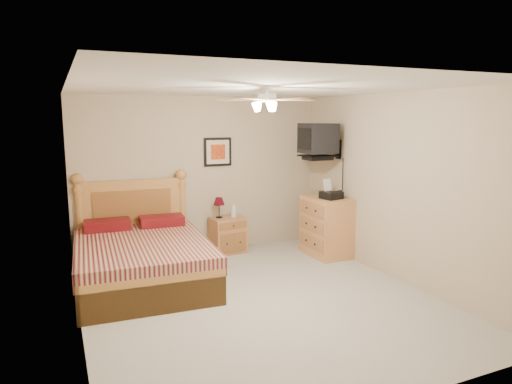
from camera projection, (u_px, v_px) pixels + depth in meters
floor at (259, 300)px, 5.48m from camera, size 4.50×4.50×0.00m
ceiling at (259, 87)px, 5.08m from camera, size 4.00×4.50×0.04m
wall_back at (202, 175)px, 7.31m from camera, size 4.00×0.04×2.50m
wall_front at (389, 248)px, 3.25m from camera, size 4.00×0.04×2.50m
wall_left at (74, 212)px, 4.48m from camera, size 0.04×4.50×2.50m
wall_right at (396, 187)px, 6.08m from camera, size 0.04×4.50×2.50m
bed at (142, 233)px, 5.91m from camera, size 1.74×2.22×1.38m
nightstand at (228, 235)px, 7.38m from camera, size 0.56×0.44×0.57m
table_lamp at (219, 208)px, 7.31m from camera, size 0.23×0.23×0.33m
lotion_bottle at (234, 210)px, 7.32m from camera, size 0.11×0.11×0.25m
framed_picture at (218, 152)px, 7.34m from camera, size 0.46×0.04×0.46m
dresser at (327, 226)px, 7.21m from camera, size 0.55×0.79×0.93m
fax_machine at (331, 189)px, 7.00m from camera, size 0.34×0.35×0.30m
magazine_lower at (318, 194)px, 7.39m from camera, size 0.25×0.30×0.02m
magazine_upper at (318, 192)px, 7.40m from camera, size 0.32×0.34×0.02m
wall_tv at (326, 141)px, 7.10m from camera, size 0.56×0.46×0.58m
ceiling_fan at (267, 100)px, 4.92m from camera, size 1.14×1.14×0.28m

